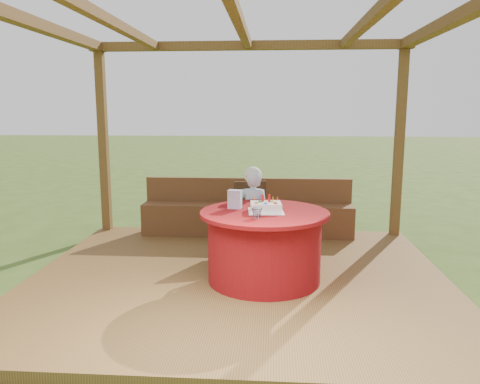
# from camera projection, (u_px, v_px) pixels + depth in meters

# --- Properties ---
(ground) EXTENTS (60.00, 60.00, 0.00)m
(ground) POSITION_uv_depth(u_px,v_px,m) (238.00, 286.00, 5.12)
(ground) COLOR #36511B
(ground) RESTS_ON ground
(deck) EXTENTS (4.50, 4.00, 0.12)m
(deck) POSITION_uv_depth(u_px,v_px,m) (238.00, 281.00, 5.11)
(deck) COLOR brown
(deck) RESTS_ON ground
(pergola) EXTENTS (4.50, 4.00, 2.72)m
(pergola) POSITION_uv_depth(u_px,v_px,m) (238.00, 59.00, 4.70)
(pergola) COLOR brown
(pergola) RESTS_ON deck
(bench) EXTENTS (3.00, 0.42, 0.80)m
(bench) POSITION_uv_depth(u_px,v_px,m) (247.00, 216.00, 6.74)
(bench) COLOR brown
(bench) RESTS_ON deck
(table) EXTENTS (1.34, 1.34, 0.74)m
(table) POSITION_uv_depth(u_px,v_px,m) (264.00, 246.00, 4.89)
(table) COLOR maroon
(table) RESTS_ON deck
(chair) EXTENTS (0.51, 0.51, 0.87)m
(chair) POSITION_uv_depth(u_px,v_px,m) (252.00, 213.00, 6.01)
(chair) COLOR #352211
(chair) RESTS_ON deck
(elderly_woman) EXTENTS (0.41, 0.28, 1.12)m
(elderly_woman) POSITION_uv_depth(u_px,v_px,m) (253.00, 212.00, 5.59)
(elderly_woman) COLOR #ABD7FF
(elderly_woman) RESTS_ON deck
(birthday_cake) EXTENTS (0.38, 0.38, 0.17)m
(birthday_cake) POSITION_uv_depth(u_px,v_px,m) (266.00, 207.00, 4.81)
(birthday_cake) COLOR white
(birthday_cake) RESTS_ON table
(gift_bag) EXTENTS (0.15, 0.11, 0.20)m
(gift_bag) POSITION_uv_depth(u_px,v_px,m) (235.00, 199.00, 4.96)
(gift_bag) COLOR #E795D4
(gift_bag) RESTS_ON table
(drinking_glass) EXTENTS (0.13, 0.13, 0.10)m
(drinking_glass) POSITION_uv_depth(u_px,v_px,m) (257.00, 213.00, 4.54)
(drinking_glass) COLOR white
(drinking_glass) RESTS_ON table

